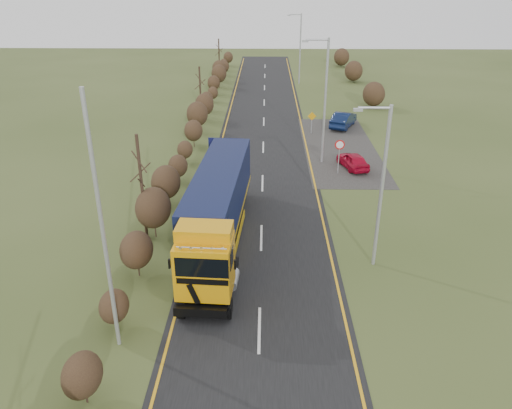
{
  "coord_description": "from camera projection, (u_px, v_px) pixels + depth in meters",
  "views": [
    {
      "loc": [
        0.2,
        -20.75,
        13.69
      ],
      "look_at": [
        -0.29,
        3.77,
        2.19
      ],
      "focal_mm": 35.0,
      "sensor_mm": 36.0,
      "label": 1
    }
  ],
  "objects": [
    {
      "name": "road",
      "position": [
        262.0,
        195.0,
        33.64
      ],
      "size": [
        8.0,
        120.0,
        0.02
      ],
      "primitive_type": "cube",
      "color": "black",
      "rests_on": "ground"
    },
    {
      "name": "left_pole",
      "position": [
        103.0,
        231.0,
        18.01
      ],
      "size": [
        0.16,
        0.16,
        10.37
      ],
      "primitive_type": "cylinder",
      "color": "#A1A3A6",
      "rests_on": "ground"
    },
    {
      "name": "car_blue_sedan",
      "position": [
        343.0,
        120.0,
        47.97
      ],
      "size": [
        3.2,
        4.71,
        1.47
      ],
      "primitive_type": "imported",
      "rotation": [
        0.0,
        0.0,
        2.73
      ],
      "color": "#091534",
      "rests_on": "ground"
    },
    {
      "name": "layby",
      "position": [
        339.0,
        148.0,
        42.58
      ],
      "size": [
        6.0,
        18.0,
        0.02
      ],
      "primitive_type": "cube",
      "color": "#292725",
      "rests_on": "ground"
    },
    {
      "name": "speed_sign",
      "position": [
        339.0,
        150.0,
        36.41
      ],
      "size": [
        0.72,
        0.1,
        2.6
      ],
      "color": "#A1A3A6",
      "rests_on": "ground"
    },
    {
      "name": "streetlight_mid",
      "position": [
        324.0,
        97.0,
        37.23
      ],
      "size": [
        2.0,
        0.19,
        9.41
      ],
      "color": "#A1A3A6",
      "rests_on": "ground"
    },
    {
      "name": "ground",
      "position": [
        260.0,
        277.0,
        24.6
      ],
      "size": [
        160.0,
        160.0,
        0.0
      ],
      "primitive_type": "plane",
      "color": "#3A481E",
      "rests_on": "ground"
    },
    {
      "name": "streetlight_far",
      "position": [
        299.0,
        46.0,
        64.75
      ],
      "size": [
        1.88,
        0.18,
        8.85
      ],
      "color": "#A1A3A6",
      "rests_on": "ground"
    },
    {
      "name": "car_red_hatchback",
      "position": [
        353.0,
        161.0,
        37.96
      ],
      "size": [
        2.38,
        3.83,
        1.22
      ],
      "primitive_type": "imported",
      "rotation": [
        0.0,
        0.0,
        3.43
      ],
      "color": "#AF0823",
      "rests_on": "ground"
    },
    {
      "name": "streetlight_near",
      "position": [
        380.0,
        182.0,
        23.79
      ],
      "size": [
        1.77,
        0.18,
        8.29
      ],
      "color": "#A1A3A6",
      "rests_on": "ground"
    },
    {
      "name": "lorry",
      "position": [
        217.0,
        207.0,
        26.67
      ],
      "size": [
        3.13,
        14.42,
        3.98
      ],
      "rotation": [
        0.0,
        0.0,
        -0.06
      ],
      "color": "black",
      "rests_on": "ground"
    },
    {
      "name": "hedgerow",
      "position": [
        166.0,
        184.0,
        31.16
      ],
      "size": [
        2.24,
        102.04,
        6.05
      ],
      "color": "black",
      "rests_on": "ground"
    },
    {
      "name": "warning_board",
      "position": [
        312.0,
        120.0,
        45.8
      ],
      "size": [
        0.78,
        0.11,
        2.04
      ],
      "color": "#A1A3A6",
      "rests_on": "ground"
    },
    {
      "name": "lane_markings",
      "position": [
        262.0,
        196.0,
        33.36
      ],
      "size": [
        7.52,
        116.0,
        0.01
      ],
      "color": "gold",
      "rests_on": "road"
    }
  ]
}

